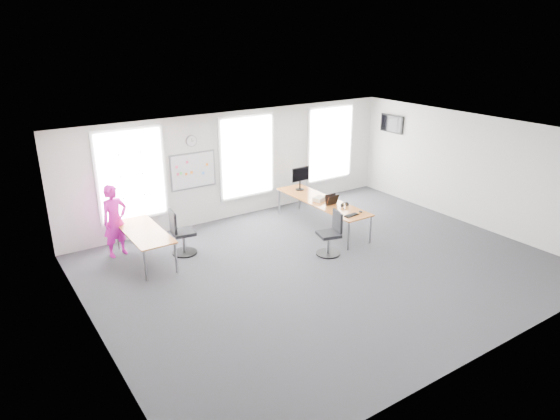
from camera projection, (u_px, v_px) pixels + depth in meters
floor at (325, 267)px, 11.35m from camera, size 10.00×10.00×0.00m
ceiling at (329, 137)px, 10.31m from camera, size 10.00×10.00×0.00m
wall_back at (237, 165)px, 13.95m from camera, size 10.00×0.00×10.00m
wall_front at (489, 277)px, 7.71m from camera, size 10.00×0.00×10.00m
wall_left at (90, 262)px, 8.23m from camera, size 0.00×10.00×10.00m
wall_right at (472, 170)px, 13.43m from camera, size 0.00×10.00×10.00m
window_left at (131, 175)px, 12.30m from camera, size 1.60×0.06×2.20m
window_mid at (247, 157)px, 14.02m from camera, size 1.60×0.06×2.20m
window_right at (330, 143)px, 15.58m from camera, size 1.60×0.06×2.20m
desk_right at (322, 202)px, 13.33m from camera, size 0.84×3.15×0.77m
desk_left at (144, 233)px, 11.43m from camera, size 0.82×2.04×0.75m
chair_right at (331, 236)px, 11.84m from camera, size 0.59×0.59×1.07m
chair_left at (181, 235)px, 11.84m from camera, size 0.60×0.60×1.12m
person at (115, 221)px, 11.67m from camera, size 0.71×0.55×1.74m
whiteboard at (193, 171)px, 13.21m from camera, size 1.20×0.03×0.90m
wall_clock at (191, 141)px, 12.93m from camera, size 0.30×0.04×0.30m
tv at (392, 124)px, 15.47m from camera, size 0.06×0.90×0.55m
keyboard at (351, 215)px, 12.26m from camera, size 0.42×0.20×0.02m
mouse at (360, 212)px, 12.46m from camera, size 0.09×0.13×0.05m
lens_cap at (344, 209)px, 12.72m from camera, size 0.07×0.07×0.01m
headphones at (344, 205)px, 12.86m from camera, size 0.20×0.11×0.12m
laptop_sleeve at (332, 200)px, 12.97m from camera, size 0.34×0.19×0.28m
paper_stack at (319, 199)px, 13.29m from camera, size 0.36×0.32×0.11m
monitor at (300, 176)px, 14.05m from camera, size 0.60×0.24×0.67m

